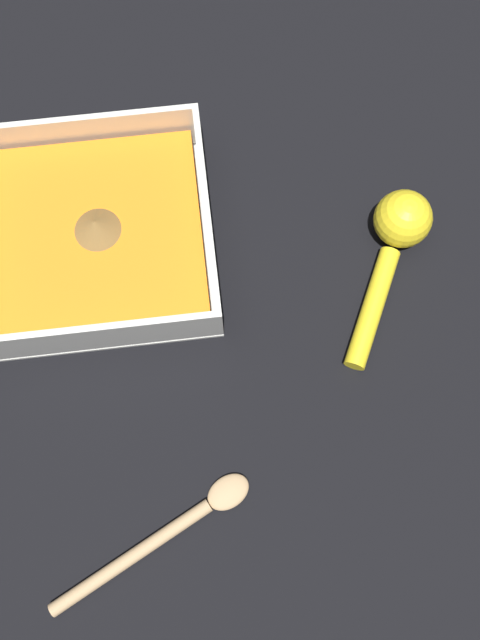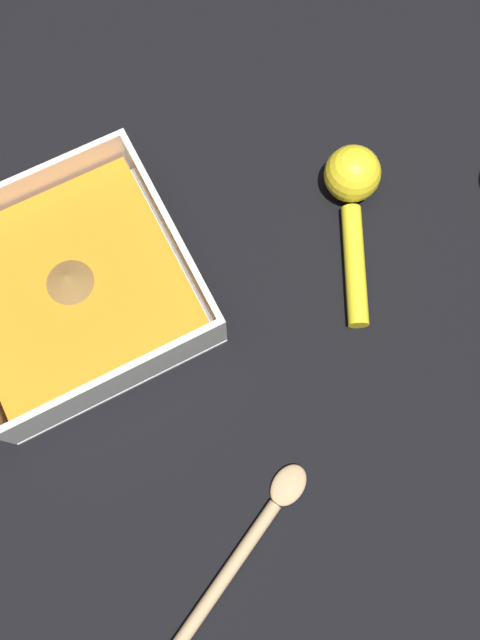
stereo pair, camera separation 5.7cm
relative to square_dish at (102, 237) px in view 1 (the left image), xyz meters
The scene contains 4 objects.
ground_plane 0.03m from the square_dish, 43.73° to the right, with size 4.00×4.00×0.00m, color black.
square_dish is the anchor object (origin of this frame).
lemon_squeezer 0.29m from the square_dish, behind, with size 0.10×0.17×0.06m.
wooden_spoon 0.28m from the square_dish, 97.30° to the left, with size 0.19×0.11×0.01m.
Camera 1 is at (-0.12, 0.28, 0.58)m, focal length 35.00 mm.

